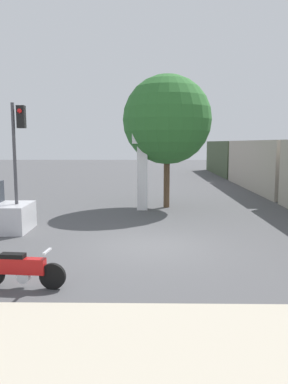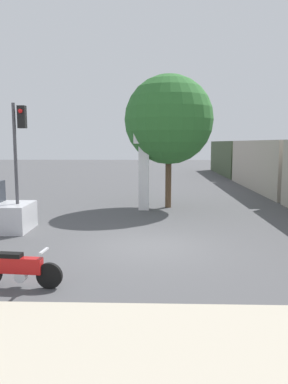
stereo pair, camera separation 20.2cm
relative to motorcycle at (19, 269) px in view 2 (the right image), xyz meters
name	(u,v)px [view 2 (the right image)]	position (x,y,z in m)	size (l,w,h in m)	color
ground_plane	(148,247)	(2.85, 3.41, -0.43)	(120.00, 120.00, 0.00)	#4C4C4F
motorcycle	(19,269)	(0.00, 0.00, 0.00)	(2.01, 0.44, 0.89)	black
clock_tower	(144,150)	(2.50, 9.97, 2.46)	(1.13, 1.13, 4.34)	white
freight_train	(270,165)	(11.08, 18.43, 1.27)	(2.80, 37.72, 3.40)	#ADA393
traffic_light	(19,144)	(-1.89, 5.48, 2.76)	(0.50, 0.35, 4.66)	#47474C
street_tree	(169,120)	(3.71, 10.67, 3.93)	(4.37, 4.37, 6.55)	brown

